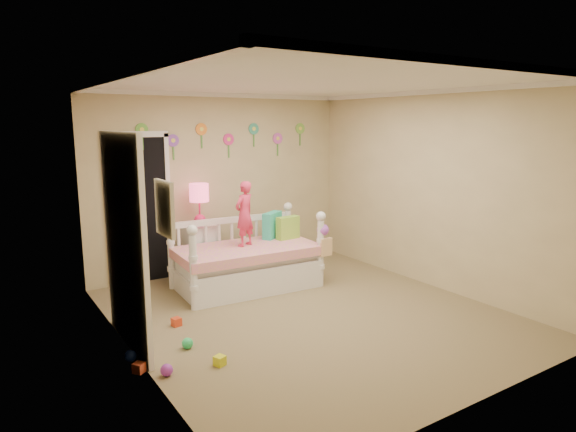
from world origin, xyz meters
TOP-DOWN VIEW (x-y plane):
  - floor at (0.00, 0.00)m, footprint 4.00×4.50m
  - ceiling at (0.00, 0.00)m, footprint 4.00×4.50m
  - back_wall at (0.00, 2.25)m, footprint 4.00×0.01m
  - left_wall at (-2.00, 0.00)m, footprint 0.01×4.50m
  - right_wall at (2.00, 0.00)m, footprint 0.01×4.50m
  - crown_molding at (0.00, 0.00)m, footprint 4.00×4.50m
  - daybed at (-0.14, 1.24)m, footprint 1.94×1.12m
  - pillow_turquoise at (0.40, 1.47)m, footprint 0.38×0.30m
  - pillow_lime at (0.55, 1.30)m, footprint 0.35×0.16m
  - child at (-0.15, 1.27)m, footprint 0.37×0.31m
  - nightstand at (-0.49, 1.96)m, footprint 0.47×0.37m
  - table_lamp at (-0.49, 1.96)m, footprint 0.27×0.27m
  - closet_doorway at (-1.25, 2.23)m, footprint 0.90×0.04m
  - flower_decals at (-0.09, 2.24)m, footprint 3.40×0.02m
  - mirror_closet at (-1.96, 0.30)m, footprint 0.07×1.30m
  - wall_picture at (-1.97, -0.90)m, footprint 0.05×0.34m
  - hanging_bag at (0.75, 0.73)m, footprint 0.20×0.16m
  - toy_scatter at (-1.69, -0.09)m, footprint 0.92×1.37m

SIDE VIEW (x-z plane):
  - floor at x=0.00m, z-range -0.01..0.01m
  - toy_scatter at x=-1.69m, z-range 0.00..0.11m
  - nightstand at x=-0.49m, z-range 0.00..0.76m
  - daybed at x=-0.14m, z-range 0.00..1.02m
  - hanging_bag at x=0.75m, z-range 0.44..0.80m
  - pillow_lime at x=0.55m, z-range 0.57..0.89m
  - pillow_turquoise at x=0.40m, z-range 0.57..0.94m
  - child at x=-0.15m, z-range 0.57..1.43m
  - closet_doorway at x=-1.25m, z-range 0.00..2.07m
  - mirror_closet at x=-1.96m, z-range 0.00..2.10m
  - table_lamp at x=-0.49m, z-range 0.86..1.45m
  - back_wall at x=0.00m, z-range 0.00..2.60m
  - left_wall at x=-2.00m, z-range 0.00..2.60m
  - right_wall at x=2.00m, z-range 0.00..2.60m
  - wall_picture at x=-1.97m, z-range 1.34..1.76m
  - flower_decals at x=-0.09m, z-range 1.69..2.19m
  - crown_molding at x=0.00m, z-range 2.54..2.60m
  - ceiling at x=0.00m, z-range 2.60..2.60m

